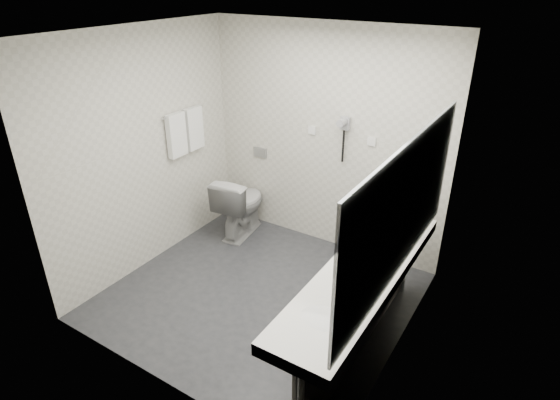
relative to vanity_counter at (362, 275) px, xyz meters
The scene contains 30 objects.
floor 1.39m from the vanity_counter, 169.92° to the left, with size 2.80×2.80×0.00m, color #2A2B2F.
ceiling 2.05m from the vanity_counter, 169.92° to the left, with size 2.80×2.80×0.00m, color silver.
wall_back 1.93m from the vanity_counter, 126.87° to the left, with size 2.80×2.80×0.00m, color beige.
wall_front 1.64m from the vanity_counter, 135.64° to the right, with size 2.80×2.80×0.00m, color beige.
wall_left 2.57m from the vanity_counter, behind, with size 2.60×2.60×0.00m, color beige.
wall_right 0.56m from the vanity_counter, 36.03° to the left, with size 2.60×2.60×0.00m, color beige.
vanity_counter is the anchor object (origin of this frame).
vanity_panel 0.43m from the vanity_counter, ahead, with size 0.03×2.15×0.75m, color gray.
vanity_post_far 1.12m from the vanity_counter, 86.97° to the left, with size 0.06×0.06×0.75m, color silver.
mirror 0.70m from the vanity_counter, ahead, with size 0.02×2.20×1.05m, color #B2BCC6.
basin_near 0.65m from the vanity_counter, 90.00° to the right, with size 0.40×0.31×0.05m, color silver.
basin_far 0.65m from the vanity_counter, 90.00° to the left, with size 0.40×0.31×0.05m, color silver.
faucet_near 0.69m from the vanity_counter, 73.30° to the right, with size 0.04×0.04×0.15m, color silver.
faucet_far 0.69m from the vanity_counter, 73.30° to the left, with size 0.04×0.04×0.15m, color silver.
soap_bottle_a 0.16m from the vanity_counter, ahead, with size 0.05×0.05×0.11m, color silver.
soap_bottle_b 0.14m from the vanity_counter, 123.94° to the left, with size 0.08×0.08×0.10m, color silver.
soap_bottle_c 0.12m from the vanity_counter, 78.61° to the right, with size 0.04×0.04×0.12m, color silver.
glass_left 0.23m from the vanity_counter, 66.65° to the left, with size 0.06×0.06×0.11m, color silver.
toilet 2.34m from the vanity_counter, 151.15° to the left, with size 0.43×0.77×0.78m, color silver.
flush_plate 2.48m from the vanity_counter, 143.06° to the left, with size 0.18×0.02×0.12m, color #B2B5BA.
pedal_bin 1.63m from the vanity_counter, 117.78° to the left, with size 0.21×0.21×0.30m, color #B2B5BA.
bin_lid 1.57m from the vanity_counter, 117.78° to the left, with size 0.21×0.21×0.01m, color #B2B5BA.
towel_rail 2.69m from the vanity_counter, 163.14° to the left, with size 0.02×0.02×0.62m, color silver.
towel_near 2.59m from the vanity_counter, 166.10° to the left, with size 0.07×0.24×0.48m, color white.
towel_far 2.67m from the vanity_counter, 160.15° to the left, with size 0.07×0.24×0.48m, color white.
dryer_cradle 1.85m from the vanity_counter, 120.76° to the left, with size 0.10×0.04×0.14m, color #929297.
dryer_barrel 1.81m from the vanity_counter, 122.01° to the left, with size 0.08×0.08×0.14m, color #929297.
dryer_cord 1.76m from the vanity_counter, 121.02° to the left, with size 0.02×0.02×0.35m, color black.
switch_plate_a 2.04m from the vanity_counter, 130.59° to the left, with size 0.09×0.02×0.09m, color silver.
switch_plate_b 1.69m from the vanity_counter, 111.13° to the left, with size 0.09×0.02×0.09m, color silver.
Camera 1 is at (2.16, -3.04, 2.94)m, focal length 29.62 mm.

